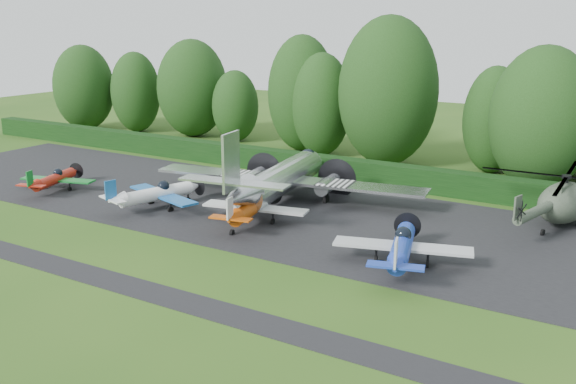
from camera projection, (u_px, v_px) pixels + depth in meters
The scene contains 20 objects.
ground at pixel (170, 246), 40.58m from camera, with size 160.00×160.00×0.00m, color #264B15.
apron at pixel (258, 207), 48.84m from camera, with size 70.00×18.00×0.01m, color black.
taxiway_verge at pixel (97, 277), 35.62m from camera, with size 70.00×2.00×0.00m, color black.
hedgerow at pixel (325, 178), 57.92m from camera, with size 90.00×1.60×2.00m, color black.
transport_plane at pixel (279, 179), 49.29m from camera, with size 22.27×17.07×7.13m.
light_plane_red at pixel (55, 179), 53.19m from camera, with size 6.43×6.76×2.47m.
light_plane_white at pixel (157, 194), 48.08m from camera, with size 7.52×7.90×2.89m.
light_plane_orange at pixel (252, 207), 44.61m from camera, with size 7.58×7.97×2.91m.
light_plane_blue at pixel (402, 246), 36.69m from camera, with size 8.00×8.42×3.08m.
helicopter at pixel (564, 199), 43.86m from camera, with size 11.24×13.16×3.62m.
tree_0 at pixel (322, 105), 65.98m from camera, with size 6.18×6.18×10.66m.
tree_1 at pixel (192, 88), 77.06m from camera, with size 8.46×8.46×11.64m.
tree_2 at pixel (136, 92), 80.39m from camera, with size 6.11×6.11×10.01m.
tree_3 at pixel (388, 92), 61.27m from camera, with size 9.55×9.55×14.33m.
tree_5 at pixel (235, 106), 74.20m from camera, with size 5.41×5.41×8.25m.
tree_6 at pixel (494, 120), 58.67m from camera, with size 5.61×5.61×9.87m.
tree_7 at pixel (542, 119), 52.43m from camera, with size 8.43×8.43×11.95m.
tree_8 at pixel (302, 93), 68.57m from camera, with size 7.32×7.32×12.37m.
tree_10 at pixel (84, 88), 82.04m from camera, with size 7.63×7.63×10.79m.
tree_12 at pixel (556, 126), 59.81m from camera, with size 9.07×9.07×8.42m.
Camera 1 is at (26.23, -28.88, 13.86)m, focal length 40.00 mm.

